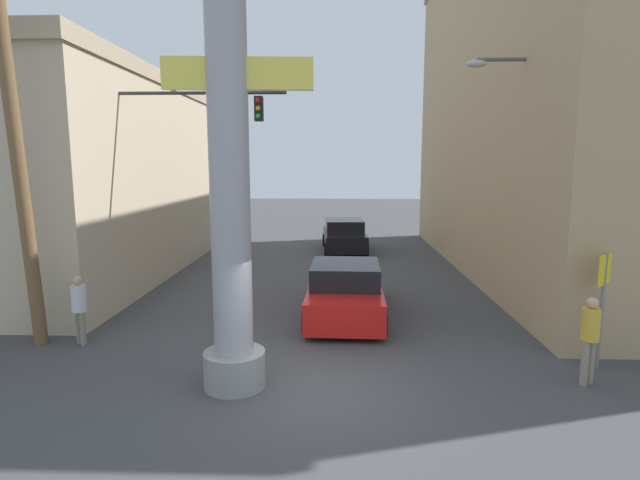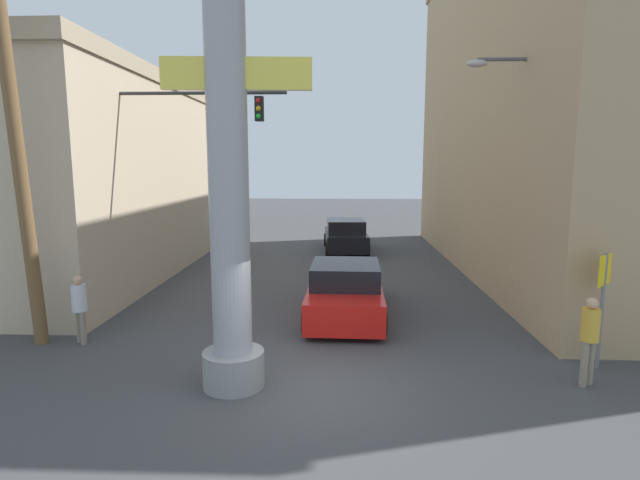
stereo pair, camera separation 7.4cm
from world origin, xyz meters
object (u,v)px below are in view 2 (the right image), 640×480
neon_sign_pole (227,111)px  crossing_sign (603,294)px  traffic_light_mast (161,156)px  fire_hydrant (565,334)px  palm_tree_near_left (15,91)px  palm_tree_near_right (588,116)px  car_lead (345,291)px  car_far (346,236)px  pedestrian_by_sign (590,334)px  pedestrian_curb_left (79,304)px  street_lamp (542,161)px

neon_sign_pole → crossing_sign: bearing=8.7°
traffic_light_mast → fire_hydrant: 11.83m
palm_tree_near_left → palm_tree_near_right: size_ratio=0.99×
neon_sign_pole → car_lead: bearing=65.0°
car_far → crossing_sign: bearing=-70.0°
car_far → pedestrian_by_sign: pedestrian_by_sign is taller
neon_sign_pole → palm_tree_near_right: 9.07m
neon_sign_pole → crossing_sign: size_ratio=4.55×
traffic_light_mast → car_far: (5.58, 9.83, -3.76)m
neon_sign_pole → pedestrian_by_sign: 8.05m
car_lead → pedestrian_curb_left: pedestrian_curb_left is taller
palm_tree_near_left → pedestrian_curb_left: bearing=15.7°
pedestrian_curb_left → pedestrian_by_sign: bearing=-9.5°
palm_tree_near_right → street_lamp: bearing=128.7°
crossing_sign → pedestrian_curb_left: crossing_sign is taller
traffic_light_mast → car_lead: bearing=-9.0°
crossing_sign → palm_tree_near_left: 13.31m
palm_tree_near_right → pedestrian_by_sign: 5.84m
street_lamp → car_lead: (-5.29, -0.03, -3.64)m
street_lamp → car_far: (-5.17, 10.66, -3.61)m
car_lead → pedestrian_curb_left: size_ratio=3.05×
traffic_light_mast → street_lamp: bearing=-4.4°
car_lead → palm_tree_near_left: palm_tree_near_left is taller
pedestrian_curb_left → neon_sign_pole: bearing=-27.4°
palm_tree_near_left → pedestrian_by_sign: 13.00m
crossing_sign → pedestrian_by_sign: 1.21m
traffic_light_mast → crossing_sign: bearing=-22.4°
car_lead → palm_tree_near_left: (-7.31, -2.83, 5.16)m
pedestrian_curb_left → palm_tree_near_left: bearing=-164.3°
car_far → palm_tree_near_left: size_ratio=0.46×
car_lead → palm_tree_near_right: palm_tree_near_right is taller
car_lead → pedestrian_curb_left: 6.87m
car_lead → palm_tree_near_right: bearing=-8.1°
crossing_sign → pedestrian_by_sign: bearing=-126.8°
palm_tree_near_left → pedestrian_by_sign: size_ratio=5.36×
pedestrian_curb_left → traffic_light_mast: bearing=75.4°
street_lamp → palm_tree_near_left: size_ratio=0.76×
car_lead → car_far: bearing=89.4°
crossing_sign → fire_hydrant: (-0.20, 1.10, -1.27)m
street_lamp → palm_tree_near_right: bearing=-51.3°
street_lamp → car_far: size_ratio=1.65×
traffic_light_mast → car_far: 11.91m
traffic_light_mast → fire_hydrant: bearing=-17.5°
palm_tree_near_right → pedestrian_curb_left: (-12.35, -1.72, -4.48)m
crossing_sign → traffic_light_mast: 11.99m
neon_sign_pole → fire_hydrant: 9.06m
neon_sign_pole → pedestrian_curb_left: 6.32m
traffic_light_mast → palm_tree_near_right: palm_tree_near_right is taller
street_lamp → palm_tree_near_right: (0.70, -0.88, 1.11)m
palm_tree_near_right → fire_hydrant: (-0.89, -1.62, -5.10)m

